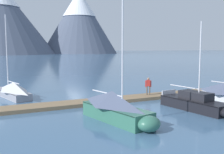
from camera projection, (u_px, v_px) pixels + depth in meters
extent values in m
plane|color=#426689|center=(144.00, 110.00, 20.97)|extent=(700.00, 700.00, 0.00)
cone|color=#4C566B|center=(79.00, 22.00, 223.39)|extent=(62.44, 62.44, 51.81)
cone|color=white|center=(79.00, 3.00, 221.74)|extent=(27.41, 27.41, 21.66)
cube|color=#846B4C|center=(121.00, 99.00, 24.58)|extent=(23.30, 2.84, 0.30)
cylinder|color=#38383D|center=(126.00, 101.00, 23.78)|extent=(22.31, 0.98, 0.24)
cylinder|color=#38383D|center=(116.00, 98.00, 25.38)|extent=(22.31, 0.98, 0.24)
cube|color=black|center=(213.00, 90.00, 29.62)|extent=(0.23, 2.16, 0.27)
cube|color=#93939E|center=(12.00, 94.00, 26.19)|extent=(3.07, 6.09, 0.70)
ellipsoid|color=#93939E|center=(1.00, 90.00, 28.70)|extent=(1.79, 2.33, 0.67)
cube|color=#424247|center=(12.00, 91.00, 26.15)|extent=(3.08, 5.99, 0.06)
cylinder|color=silver|center=(7.00, 52.00, 26.56)|extent=(0.10, 0.10, 7.35)
cylinder|color=silver|center=(13.00, 82.00, 25.74)|extent=(0.90, 2.88, 0.08)
pyramid|color=silver|center=(14.00, 87.00, 25.76)|extent=(2.99, 5.02, 0.87)
cube|color=#336B56|center=(116.00, 114.00, 17.85)|extent=(2.95, 5.86, 0.98)
ellipsoid|color=#336B56|center=(149.00, 124.00, 15.46)|extent=(1.70, 1.55, 0.93)
cube|color=#163027|center=(116.00, 107.00, 17.80)|extent=(2.96, 5.76, 0.06)
cylinder|color=silver|center=(122.00, 45.00, 16.86)|extent=(0.10, 0.10, 8.08)
cylinder|color=silver|center=(106.00, 93.00, 18.57)|extent=(0.87, 3.35, 0.08)
pyramid|color=#4C5670|center=(112.00, 98.00, 18.08)|extent=(2.93, 4.82, 0.97)
cube|color=black|center=(194.00, 105.00, 21.06)|extent=(2.54, 5.88, 0.83)
cube|color=black|center=(194.00, 100.00, 21.02)|extent=(2.56, 5.78, 0.06)
cylinder|color=silver|center=(200.00, 61.00, 20.32)|extent=(0.10, 0.10, 5.97)
cylinder|color=silver|center=(184.00, 87.00, 21.81)|extent=(0.52, 2.99, 0.08)
cube|color=black|center=(196.00, 96.00, 20.86)|extent=(1.57, 2.71, 0.62)
cube|color=silver|center=(169.00, 92.00, 23.31)|extent=(1.54, 0.33, 0.36)
cylinder|color=brown|center=(150.00, 91.00, 25.90)|extent=(0.14, 0.14, 0.86)
cylinder|color=brown|center=(147.00, 91.00, 25.93)|extent=(0.14, 0.14, 0.86)
cube|color=#B22823|center=(148.00, 83.00, 25.84)|extent=(0.44, 0.38, 0.60)
sphere|color=#A37556|center=(148.00, 79.00, 25.79)|extent=(0.22, 0.22, 0.22)
cylinder|color=#B22823|center=(151.00, 84.00, 25.82)|extent=(0.09, 0.09, 0.62)
cylinder|color=#B22823|center=(146.00, 84.00, 25.87)|extent=(0.09, 0.09, 0.62)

